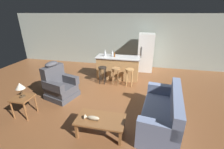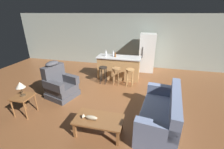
{
  "view_description": "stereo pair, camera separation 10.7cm",
  "coord_description": "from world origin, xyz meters",
  "px_view_note": "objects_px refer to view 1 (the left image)",
  "views": [
    {
      "loc": [
        1.0,
        -4.52,
        2.63
      ],
      "look_at": [
        0.05,
        -0.1,
        0.75
      ],
      "focal_mm": 24.0,
      "sensor_mm": 36.0,
      "label": 1
    },
    {
      "loc": [
        1.11,
        -4.5,
        2.63
      ],
      "look_at": [
        0.05,
        -0.1,
        0.75
      ],
      "focal_mm": 24.0,
      "sensor_mm": 36.0,
      "label": 2
    }
  ],
  "objects_px": {
    "kitchen_island": "(118,67)",
    "bar_stool_middle": "(116,73)",
    "recliner_near_lamp": "(59,85)",
    "bar_stool_left": "(103,72)",
    "table_lamp": "(20,87)",
    "bar_stool_right": "(129,74)",
    "refrigerator": "(146,53)",
    "fish_figurine": "(92,118)",
    "bottle_wine_dark": "(105,54)",
    "end_table": "(23,100)",
    "bottle_tall_green": "(112,54)",
    "bottle_short_amber": "(114,55)",
    "couch": "(163,113)",
    "coffee_table": "(101,121)"
  },
  "relations": [
    {
      "from": "bar_stool_middle",
      "to": "fish_figurine",
      "type": "bearing_deg",
      "value": -90.62
    },
    {
      "from": "couch",
      "to": "bar_stool_left",
      "type": "bearing_deg",
      "value": -36.07
    },
    {
      "from": "bottle_short_amber",
      "to": "couch",
      "type": "bearing_deg",
      "value": -56.08
    },
    {
      "from": "bar_stool_left",
      "to": "refrigerator",
      "type": "bearing_deg",
      "value": 48.74
    },
    {
      "from": "fish_figurine",
      "to": "bottle_tall_green",
      "type": "xyz_separation_m",
      "value": [
        -0.26,
        3.41,
        0.57
      ]
    },
    {
      "from": "bar_stool_left",
      "to": "bar_stool_right",
      "type": "relative_size",
      "value": 1.0
    },
    {
      "from": "recliner_near_lamp",
      "to": "bar_stool_middle",
      "type": "xyz_separation_m",
      "value": [
        1.64,
        1.3,
        0.05
      ]
    },
    {
      "from": "bottle_short_amber",
      "to": "bottle_wine_dark",
      "type": "bearing_deg",
      "value": 174.87
    },
    {
      "from": "refrigerator",
      "to": "bottle_short_amber",
      "type": "bearing_deg",
      "value": -134.42
    },
    {
      "from": "kitchen_island",
      "to": "bar_stool_right",
      "type": "xyz_separation_m",
      "value": [
        0.55,
        -0.63,
        -0.01
      ]
    },
    {
      "from": "table_lamp",
      "to": "refrigerator",
      "type": "bearing_deg",
      "value": 53.33
    },
    {
      "from": "bar_stool_left",
      "to": "bottle_tall_green",
      "type": "bearing_deg",
      "value": 71.46
    },
    {
      "from": "table_lamp",
      "to": "bar_stool_right",
      "type": "relative_size",
      "value": 0.6
    },
    {
      "from": "recliner_near_lamp",
      "to": "table_lamp",
      "type": "relative_size",
      "value": 2.93
    },
    {
      "from": "recliner_near_lamp",
      "to": "bottle_wine_dark",
      "type": "bearing_deg",
      "value": 77.2
    },
    {
      "from": "table_lamp",
      "to": "bar_stool_right",
      "type": "xyz_separation_m",
      "value": [
        2.58,
        2.38,
        -0.4
      ]
    },
    {
      "from": "couch",
      "to": "kitchen_island",
      "type": "bearing_deg",
      "value": -51.12
    },
    {
      "from": "refrigerator",
      "to": "kitchen_island",
      "type": "bearing_deg",
      "value": -132.65
    },
    {
      "from": "end_table",
      "to": "bar_stool_middle",
      "type": "bearing_deg",
      "value": 49.37
    },
    {
      "from": "kitchen_island",
      "to": "bottle_wine_dark",
      "type": "distance_m",
      "value": 0.79
    },
    {
      "from": "recliner_near_lamp",
      "to": "bar_stool_left",
      "type": "height_order",
      "value": "recliner_near_lamp"
    },
    {
      "from": "fish_figurine",
      "to": "bar_stool_middle",
      "type": "bearing_deg",
      "value": 89.38
    },
    {
      "from": "coffee_table",
      "to": "bottle_tall_green",
      "type": "height_order",
      "value": "bottle_tall_green"
    },
    {
      "from": "coffee_table",
      "to": "couch",
      "type": "height_order",
      "value": "couch"
    },
    {
      "from": "bar_stool_right",
      "to": "fish_figurine",
      "type": "bearing_deg",
      "value": -101.65
    },
    {
      "from": "bar_stool_right",
      "to": "bar_stool_middle",
      "type": "bearing_deg",
      "value": 180.0
    },
    {
      "from": "end_table",
      "to": "bar_stool_right",
      "type": "bearing_deg",
      "value": 42.87
    },
    {
      "from": "coffee_table",
      "to": "bottle_wine_dark",
      "type": "distance_m",
      "value": 3.38
    },
    {
      "from": "couch",
      "to": "table_lamp",
      "type": "bearing_deg",
      "value": 13.77
    },
    {
      "from": "couch",
      "to": "bar_stool_middle",
      "type": "distance_m",
      "value": 2.55
    },
    {
      "from": "recliner_near_lamp",
      "to": "kitchen_island",
      "type": "height_order",
      "value": "recliner_near_lamp"
    },
    {
      "from": "recliner_near_lamp",
      "to": "fish_figurine",
      "type": "bearing_deg",
      "value": -24.26
    },
    {
      "from": "recliner_near_lamp",
      "to": "bar_stool_left",
      "type": "distance_m",
      "value": 1.71
    },
    {
      "from": "table_lamp",
      "to": "fish_figurine",
      "type": "bearing_deg",
      "value": -8.65
    },
    {
      "from": "coffee_table",
      "to": "kitchen_island",
      "type": "xyz_separation_m",
      "value": [
        -0.18,
        3.27,
        0.11
      ]
    },
    {
      "from": "bottle_tall_green",
      "to": "recliner_near_lamp",
      "type": "bearing_deg",
      "value": -123.77
    },
    {
      "from": "kitchen_island",
      "to": "refrigerator",
      "type": "relative_size",
      "value": 1.02
    },
    {
      "from": "coffee_table",
      "to": "bar_stool_right",
      "type": "height_order",
      "value": "bar_stool_right"
    },
    {
      "from": "recliner_near_lamp",
      "to": "kitchen_island",
      "type": "distance_m",
      "value": 2.52
    },
    {
      "from": "bar_stool_left",
      "to": "bar_stool_right",
      "type": "bearing_deg",
      "value": 0.0
    },
    {
      "from": "kitchen_island",
      "to": "bar_stool_middle",
      "type": "xyz_separation_m",
      "value": [
        0.03,
        -0.63,
        -0.01
      ]
    },
    {
      "from": "table_lamp",
      "to": "bar_stool_right",
      "type": "bearing_deg",
      "value": 42.69
    },
    {
      "from": "fish_figurine",
      "to": "recliner_near_lamp",
      "type": "relative_size",
      "value": 0.28
    },
    {
      "from": "bottle_tall_green",
      "to": "kitchen_island",
      "type": "bearing_deg",
      "value": -17.79
    },
    {
      "from": "bar_stool_left",
      "to": "kitchen_island",
      "type": "bearing_deg",
      "value": 51.55
    },
    {
      "from": "table_lamp",
      "to": "bottle_wine_dark",
      "type": "distance_m",
      "value": 3.33
    },
    {
      "from": "fish_figurine",
      "to": "couch",
      "type": "bearing_deg",
      "value": 23.14
    },
    {
      "from": "fish_figurine",
      "to": "bottle_wine_dark",
      "type": "relative_size",
      "value": 1.24
    },
    {
      "from": "kitchen_island",
      "to": "bottle_short_amber",
      "type": "xyz_separation_m",
      "value": [
        -0.14,
        -0.07,
        0.55
      ]
    },
    {
      "from": "refrigerator",
      "to": "bar_stool_left",
      "type": "bearing_deg",
      "value": -131.26
    }
  ]
}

